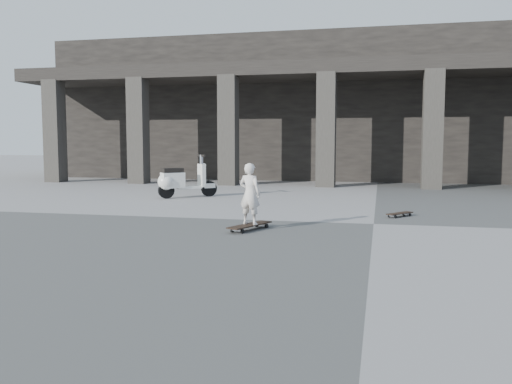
% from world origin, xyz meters
% --- Properties ---
extents(ground, '(90.00, 90.00, 0.00)m').
position_xyz_m(ground, '(0.00, 0.00, 0.00)').
color(ground, '#494947').
rests_on(ground, ground).
extents(colonnade, '(28.00, 8.82, 6.00)m').
position_xyz_m(colonnade, '(-0.00, 13.77, 3.03)').
color(colonnade, black).
rests_on(colonnade, ground).
extents(longboard, '(0.64, 1.09, 0.11)m').
position_xyz_m(longboard, '(-2.18, -1.26, 0.09)').
color(longboard, black).
rests_on(longboard, ground).
extents(skateboard_spare, '(0.59, 0.69, 0.09)m').
position_xyz_m(skateboard_spare, '(0.53, 1.15, 0.07)').
color(skateboard_spare, black).
rests_on(skateboard_spare, ground).
extents(child, '(0.46, 0.36, 1.11)m').
position_xyz_m(child, '(-2.18, -1.26, 0.66)').
color(child, silver).
rests_on(child, longboard).
extents(scooter, '(1.44, 1.26, 1.23)m').
position_xyz_m(scooter, '(-5.50, 3.74, 0.49)').
color(scooter, black).
rests_on(scooter, ground).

